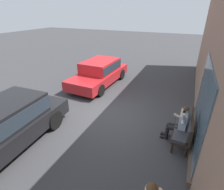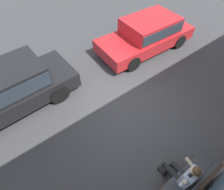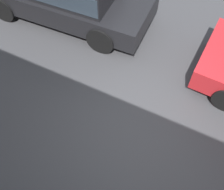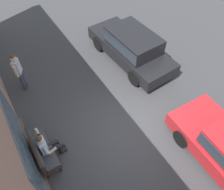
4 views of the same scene
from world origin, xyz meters
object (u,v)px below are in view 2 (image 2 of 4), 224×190
parked_car_near (147,33)px  parked_car_mid (6,89)px  bench (189,185)px  person_on_phone (184,174)px

parked_car_near → parked_car_mid: 5.89m
bench → parked_car_near: 5.99m
parked_car_near → parked_car_mid: (5.88, -0.24, 0.06)m
bench → person_on_phone: bearing=-94.4°
person_on_phone → parked_car_near: (-3.39, -4.70, 0.07)m
bench → person_on_phone: 0.26m
parked_car_near → parked_car_mid: bearing=-2.3°
bench → parked_car_mid: parked_car_mid is taller
bench → person_on_phone: size_ratio=1.13×
person_on_phone → parked_car_near: parked_car_near is taller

